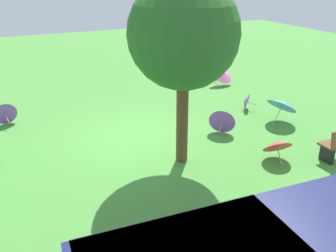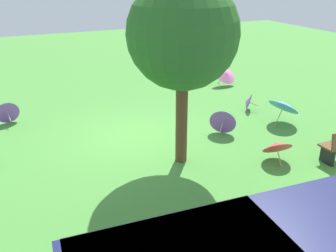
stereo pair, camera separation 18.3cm
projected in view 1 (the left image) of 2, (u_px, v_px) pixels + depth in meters
ground at (140, 139)px, 10.51m from camera, size 40.00×40.00×0.00m
shade_tree at (184, 35)px, 8.13m from camera, size 2.53×2.53×4.42m
parasol_purple_0 at (5, 113)px, 11.39m from camera, size 0.75×0.72×0.73m
parasol_pink_0 at (222, 73)px, 15.17m from camera, size 1.13×1.06×0.86m
parasol_blue_0 at (283, 104)px, 11.41m from camera, size 1.13×1.18×0.96m
parasol_purple_1 at (246, 101)px, 12.60m from camera, size 0.58×0.57×0.59m
parasol_purple_2 at (222, 120)px, 10.77m from camera, size 0.83×0.82×0.79m
parasol_red_0 at (277, 145)px, 9.23m from camera, size 0.87×0.81×0.73m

